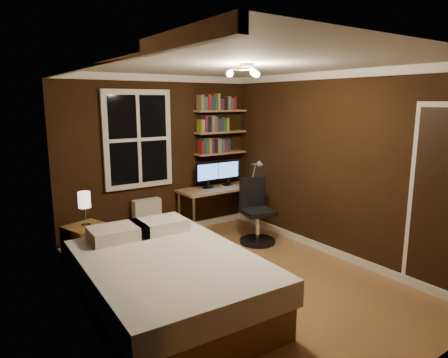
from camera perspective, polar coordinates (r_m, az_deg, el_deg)
floor at (r=4.91m, az=2.18°, el=-14.40°), size 4.20×4.20×0.00m
wall_back at (r=6.30m, az=-9.26°, el=3.08°), size 3.20×0.04×2.50m
wall_left at (r=3.80m, az=-17.40°, el=-2.59°), size 0.04×4.20×2.50m
wall_right at (r=5.61m, az=15.48°, el=1.84°), size 0.04×4.20×2.50m
ceiling at (r=4.45m, az=2.43°, el=16.05°), size 3.20×4.20×0.02m
window at (r=6.09m, az=-12.19°, el=5.54°), size 1.06×0.06×1.46m
ceiling_fixture at (r=4.36m, az=3.23°, el=14.83°), size 0.44×0.44×0.18m
bookshelf_lower at (r=6.73m, az=-0.48°, el=3.73°), size 0.92×0.22×0.03m
books_row_lower at (r=6.71m, az=-0.48°, el=4.83°), size 0.60×0.16×0.23m
bookshelf_middle at (r=6.69m, az=-0.48°, el=6.71°), size 0.92×0.22×0.03m
books_row_middle at (r=6.68m, az=-0.49°, el=7.82°), size 0.54×0.16×0.23m
bookshelf_upper at (r=6.68m, az=-0.49°, el=9.70°), size 0.92×0.22×0.03m
books_row_upper at (r=6.67m, az=-0.49°, el=10.82°), size 0.66×0.16×0.23m
bed at (r=4.19m, az=-7.89°, el=-14.46°), size 1.63×2.22×0.73m
nightstand at (r=5.42m, az=-18.91°, el=-9.22°), size 0.58×0.58×0.58m
bedside_lamp at (r=5.27m, az=-19.26°, el=-4.05°), size 0.15×0.15×0.43m
radiator at (r=6.28m, az=-10.90°, el=-5.70°), size 0.43×0.15×0.64m
desk at (r=6.64m, az=-0.30°, el=-1.68°), size 1.49×0.56×0.71m
monitor_left at (r=6.52m, az=-2.34°, el=0.52°), size 0.44×0.12×0.42m
monitor_right at (r=6.74m, az=0.57°, el=0.88°), size 0.44×0.12×0.42m
desk_lamp at (r=6.83m, az=4.67°, el=1.06°), size 0.14×0.32×0.44m
office_chair at (r=6.07m, az=4.65°, el=-5.62°), size 0.54×0.54×0.98m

